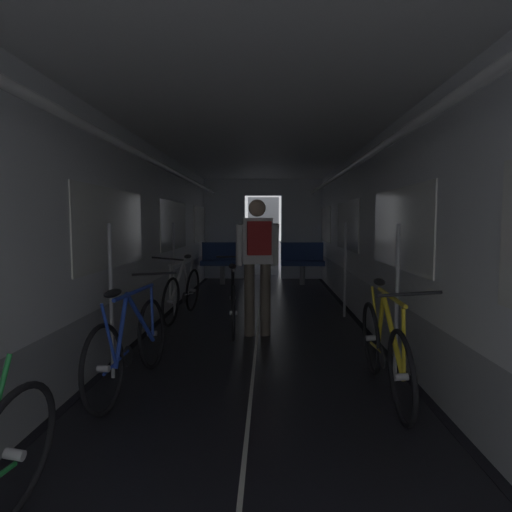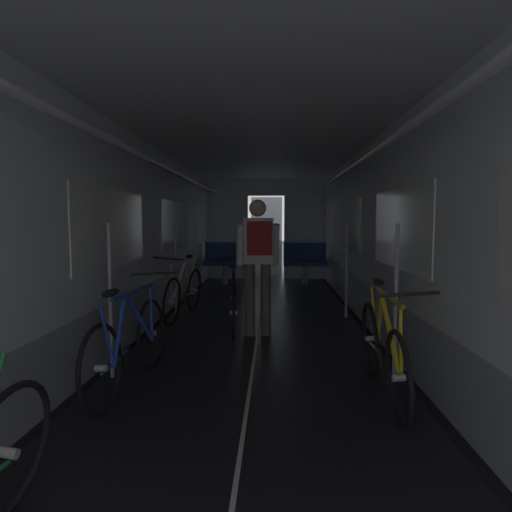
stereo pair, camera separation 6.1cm
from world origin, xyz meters
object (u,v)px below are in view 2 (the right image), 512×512
bench_seat_far_left (225,259)px  bench_seat_far_right (305,259)px  bicycle_yellow (383,349)px  person_cyclist_aisle (258,254)px  bicycle_blue (129,343)px  bicycle_black_in_aisle (234,301)px  bicycle_white (184,292)px

bench_seat_far_left → bench_seat_far_right: size_ratio=1.00×
bicycle_yellow → person_cyclist_aisle: person_cyclist_aisle is taller
bench_seat_far_left → bicycle_blue: bearing=-91.1°
bicycle_yellow → bicycle_blue: (-2.12, 0.09, 0.00)m
bench_seat_far_right → bicycle_black_in_aisle: bench_seat_far_right is taller
bench_seat_far_right → bicycle_white: 4.06m
bench_seat_far_right → bicycle_yellow: size_ratio=0.58×
bicycle_blue → person_cyclist_aisle: (1.03, 1.72, 0.63)m
bicycle_blue → bench_seat_far_left: bearing=88.9°
person_cyclist_aisle → bench_seat_far_right: bearing=78.8°
bench_seat_far_right → bicycle_yellow: (0.19, -6.29, -0.18)m
bicycle_white → bicycle_yellow: bearing=-51.4°
bicycle_blue → bicycle_black_in_aisle: bicycle_blue is taller
bicycle_yellow → bicycle_black_in_aisle: 2.51m
bicycle_yellow → bicycle_blue: bicycle_yellow is taller
bicycle_white → person_cyclist_aisle: person_cyclist_aisle is taller
bench_seat_far_right → bicycle_blue: (-1.92, -6.20, -0.18)m
bicycle_blue → person_cyclist_aisle: size_ratio=1.00×
bench_seat_far_left → bicycle_yellow: (1.99, -6.29, -0.18)m
bicycle_black_in_aisle → bicycle_blue: bearing=-109.6°
bench_seat_far_right → person_cyclist_aisle: size_ratio=0.58×
bicycle_yellow → person_cyclist_aisle: bearing=120.9°
bench_seat_far_left → person_cyclist_aisle: size_ratio=0.58×
bicycle_white → person_cyclist_aisle: 1.61m
bench_seat_far_left → bicycle_yellow: bearing=-72.4°
bench_seat_far_left → person_cyclist_aisle: (0.91, -4.48, 0.45)m
bench_seat_far_right → bicycle_black_in_aisle: (-1.22, -4.21, -0.18)m
bench_seat_far_left → bench_seat_far_right: 1.80m
bicycle_yellow → bicycle_blue: bearing=177.7°
person_cyclist_aisle → bicycle_white: bearing=139.4°
bicycle_yellow → bicycle_blue: 2.12m
bicycle_blue → bicycle_white: bearing=92.0°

